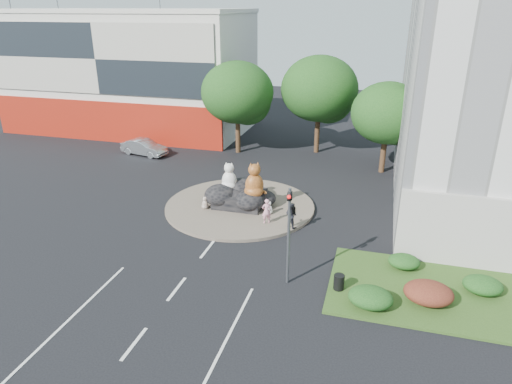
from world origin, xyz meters
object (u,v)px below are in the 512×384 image
at_px(pedestrian_pink, 267,211).
at_px(parked_car, 144,147).
at_px(litter_bin, 339,282).
at_px(kitten_calico, 205,202).
at_px(cat_white, 229,176).
at_px(kitten_white, 269,207).
at_px(pedestrian_dark, 291,215).
at_px(cat_tabby, 254,179).

relative_size(pedestrian_pink, parked_car, 0.36).
relative_size(pedestrian_pink, litter_bin, 2.10).
xyz_separation_m(kitten_calico, litter_bin, (9.53, -6.85, -0.12)).
distance_m(cat_white, kitten_calico, 2.41).
bearing_deg(pedestrian_pink, kitten_white, -110.27).
distance_m(cat_white, pedestrian_dark, 5.62).
xyz_separation_m(cat_white, kitten_calico, (-1.20, -1.50, -1.45)).
relative_size(kitten_calico, parked_car, 0.19).
bearing_deg(cat_tabby, cat_white, 128.25).
xyz_separation_m(cat_tabby, litter_bin, (6.37, -7.67, -1.76)).
bearing_deg(pedestrian_pink, pedestrian_dark, 146.15).
relative_size(cat_white, kitten_white, 2.22).
relative_size(kitten_white, pedestrian_pink, 0.55).
relative_size(cat_tabby, kitten_calico, 2.76).
bearing_deg(cat_white, pedestrian_pink, -38.73).
xyz_separation_m(cat_white, pedestrian_dark, (4.83, -2.67, -1.08)).
bearing_deg(litter_bin, kitten_calico, 144.27).
height_order(cat_white, kitten_calico, cat_white).
xyz_separation_m(cat_tabby, kitten_white, (1.10, -0.46, -1.63)).
height_order(kitten_calico, litter_bin, kitten_calico).
distance_m(kitten_white, litter_bin, 8.93).
bearing_deg(cat_tabby, kitten_white, -55.24).
bearing_deg(kitten_white, cat_white, 147.26).
distance_m(kitten_calico, parked_car, 14.12).
bearing_deg(kitten_white, litter_bin, -65.79).
height_order(kitten_calico, kitten_white, kitten_white).
bearing_deg(kitten_white, pedestrian_pink, -93.58).
bearing_deg(kitten_calico, parked_car, 150.48).
distance_m(kitten_white, pedestrian_pink, 1.43).
xyz_separation_m(cat_tabby, kitten_calico, (-3.16, -0.81, -1.64)).
bearing_deg(litter_bin, cat_white, 134.90).
height_order(cat_white, cat_tabby, cat_tabby).
distance_m(cat_tabby, pedestrian_pink, 2.58).
bearing_deg(kitten_calico, pedestrian_dark, 4.75).
distance_m(kitten_calico, litter_bin, 11.74).
bearing_deg(kitten_white, cat_tabby, 145.05).
distance_m(pedestrian_pink, parked_car, 18.15).
distance_m(cat_white, pedestrian_pink, 4.26).
height_order(cat_tabby, kitten_calico, cat_tabby).
relative_size(kitten_white, parked_car, 0.20).
bearing_deg(pedestrian_dark, kitten_calico, 13.18).
height_order(cat_tabby, parked_car, cat_tabby).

